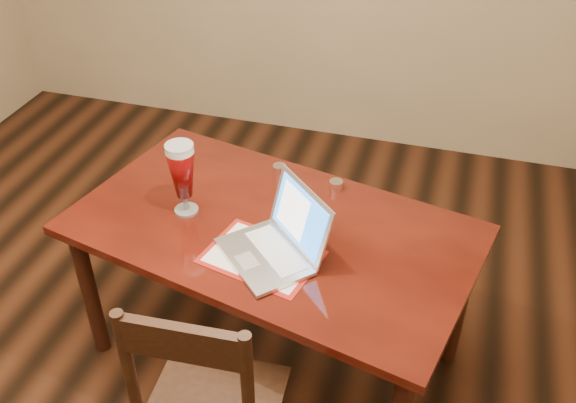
% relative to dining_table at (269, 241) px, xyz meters
% --- Properties ---
extents(room_shell, '(4.51, 5.01, 2.71)m').
position_rel_dining_table_xyz_m(room_shell, '(-0.35, -0.44, 1.08)').
color(room_shell, tan).
rests_on(room_shell, ground).
extents(dining_table, '(1.77, 1.24, 1.08)m').
position_rel_dining_table_xyz_m(dining_table, '(0.00, 0.00, 0.00)').
color(dining_table, '#52130A').
rests_on(dining_table, ground).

